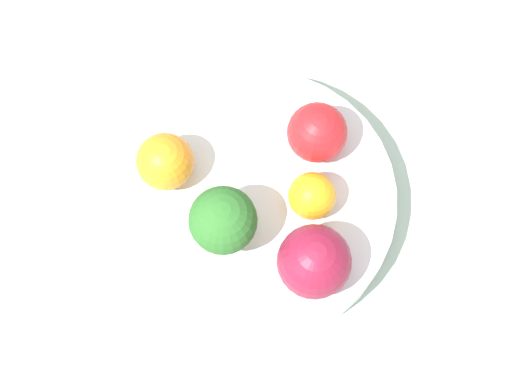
# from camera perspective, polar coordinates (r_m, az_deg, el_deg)

# --- Properties ---
(ground_plane) EXTENTS (6.00, 6.00, 0.00)m
(ground_plane) POSITION_cam_1_polar(r_m,az_deg,el_deg) (0.77, -0.00, -1.61)
(ground_plane) COLOR gray
(table_surface) EXTENTS (1.20, 1.20, 0.02)m
(table_surface) POSITION_cam_1_polar(r_m,az_deg,el_deg) (0.76, -0.00, -1.38)
(table_surface) COLOR #B2C6B2
(table_surface) RESTS_ON ground_plane
(bowl) EXTENTS (0.24, 0.24, 0.04)m
(bowl) POSITION_cam_1_polar(r_m,az_deg,el_deg) (0.73, -0.00, -0.71)
(bowl) COLOR white
(bowl) RESTS_ON table_surface
(broccoli) EXTENTS (0.05, 0.05, 0.07)m
(broccoli) POSITION_cam_1_polar(r_m,az_deg,el_deg) (0.67, -2.22, -1.94)
(broccoli) COLOR #8CB76B
(broccoli) RESTS_ON bowl
(apple_red) EXTENTS (0.06, 0.06, 0.06)m
(apple_red) POSITION_cam_1_polar(r_m,az_deg,el_deg) (0.67, 3.90, -4.66)
(apple_red) COLOR maroon
(apple_red) RESTS_ON bowl
(apple_green) EXTENTS (0.05, 0.05, 0.05)m
(apple_green) POSITION_cam_1_polar(r_m,az_deg,el_deg) (0.71, 4.09, 3.98)
(apple_green) COLOR red
(apple_green) RESTS_ON bowl
(orange_front) EXTENTS (0.05, 0.05, 0.05)m
(orange_front) POSITION_cam_1_polar(r_m,az_deg,el_deg) (0.71, -6.09, 2.03)
(orange_front) COLOR orange
(orange_front) RESTS_ON bowl
(orange_back) EXTENTS (0.04, 0.04, 0.04)m
(orange_back) POSITION_cam_1_polar(r_m,az_deg,el_deg) (0.70, 3.75, -0.26)
(orange_back) COLOR orange
(orange_back) RESTS_ON bowl
(spoon) EXTENTS (0.08, 0.06, 0.01)m
(spoon) POSITION_cam_1_polar(r_m,az_deg,el_deg) (0.77, 15.73, -2.54)
(spoon) COLOR silver
(spoon) RESTS_ON table_surface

